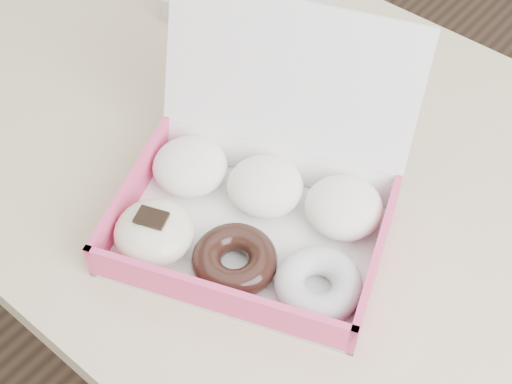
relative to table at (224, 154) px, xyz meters
The scene contains 3 objects.
ground 0.67m from the table, ahead, with size 4.00×4.00×0.00m, color black.
table is the anchor object (origin of this frame).
donut_box 0.23m from the table, 36.71° to the right, with size 0.42×0.41×0.24m.
Camera 1 is at (0.52, -0.55, 1.49)m, focal length 50.00 mm.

